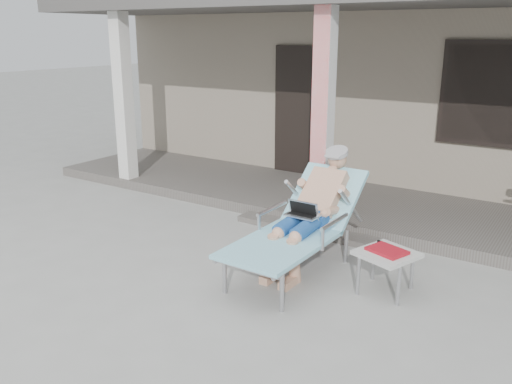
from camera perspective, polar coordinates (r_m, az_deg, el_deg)
The scene contains 7 objects.
ground at distance 5.51m, azimuth -3.59°, elevation -9.99°, with size 60.00×60.00×0.00m, color #9E9E99.
house at distance 10.88m, azimuth 17.52°, elevation 11.59°, with size 10.40×5.40×3.30m.
porch_deck at distance 7.91m, azimuth 9.44°, elevation -1.24°, with size 10.00×2.00×0.15m, color #605B56.
porch_overhang at distance 7.51m, azimuth 10.28°, elevation 18.79°, with size 10.00×2.30×2.85m.
porch_step at distance 6.94m, azimuth 5.56°, elevation -3.97°, with size 2.00×0.30×0.07m, color #605B56.
lounger at distance 5.70m, azimuth 5.24°, elevation -0.42°, with size 0.80×2.03×1.30m.
side_table at distance 5.41m, azimuth 13.60°, elevation -6.55°, with size 0.64×0.64×0.45m.
Camera 1 is at (2.97, -3.94, 2.45)m, focal length 38.00 mm.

